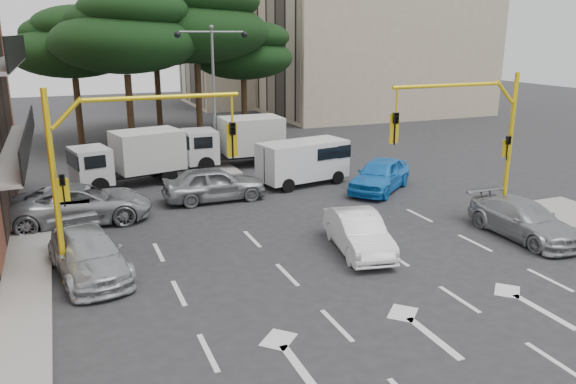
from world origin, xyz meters
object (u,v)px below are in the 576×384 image
car_white_hatch (358,232)px  box_truck_a (129,159)px  car_silver_cross_b (214,184)px  car_silver_cross_a (81,204)px  car_blue_compact (380,175)px  box_truck_b (234,142)px  street_lamp_center (213,71)px  car_silver_wagon (88,254)px  car_silver_parked (524,220)px  signal_mast_left (116,156)px  van_white (303,162)px  signal_mast_right (476,129)px

car_white_hatch → box_truck_a: 13.87m
car_silver_cross_b → car_silver_cross_a: bearing=101.1°
car_blue_compact → car_white_hatch: bearing=-75.6°
car_silver_cross_a → car_silver_cross_b: car_silver_cross_b is taller
box_truck_b → car_silver_cross_b: bearing=156.3°
street_lamp_center → car_silver_wagon: street_lamp_center is taller
car_silver_wagon → box_truck_b: size_ratio=0.84×
car_silver_cross_b → car_blue_compact: bearing=-98.7°
car_silver_parked → box_truck_b: 16.89m
signal_mast_left → street_lamp_center: bearing=64.1°
car_white_hatch → box_truck_a: box_truck_a is taller
car_silver_cross_a → van_white: size_ratio=1.25×
car_silver_wagon → signal_mast_right: bearing=-10.7°
signal_mast_right → car_white_hatch: 6.62m
box_truck_b → street_lamp_center: bearing=57.2°
van_white → signal_mast_right: bearing=14.9°
car_blue_compact → van_white: (-3.00, 2.61, 0.33)m
signal_mast_left → car_silver_cross_a: size_ratio=1.06×
car_silver_cross_a → box_truck_a: (2.61, 5.28, 0.57)m
street_lamp_center → car_silver_cross_a: bearing=-134.4°
signal_mast_left → car_silver_cross_b: bearing=55.4°
car_white_hatch → car_silver_wagon: car_white_hatch is taller
car_silver_wagon → car_silver_cross_a: car_silver_cross_a is taller
signal_mast_right → car_silver_wagon: signal_mast_right is taller
street_lamp_center → car_silver_cross_b: (-1.97, -7.00, -4.63)m
car_silver_parked → signal_mast_right: bearing=110.7°
van_white → box_truck_b: 5.58m
street_lamp_center → box_truck_a: size_ratio=1.41×
signal_mast_right → signal_mast_left: bearing=180.0°
signal_mast_left → car_silver_wagon: size_ratio=1.24×
car_white_hatch → car_silver_cross_b: car_silver_cross_b is taller
signal_mast_left → box_truck_a: size_ratio=1.09×
car_silver_parked → box_truck_a: box_truck_a is taller
signal_mast_left → box_truck_a: bearing=82.0°
signal_mast_left → car_white_hatch: 8.58m
signal_mast_right → car_silver_cross_b: 11.65m
street_lamp_center → car_silver_wagon: (-7.86, -13.56, -4.73)m
box_truck_a → car_silver_parked: bearing=-148.9°
box_truck_a → car_blue_compact: bearing=-129.5°
car_blue_compact → van_white: bearing=-170.1°
car_silver_wagon → box_truck_b: (8.81, 12.93, 0.71)m
car_blue_compact → car_silver_wagon: car_blue_compact is taller
street_lamp_center → box_truck_a: (-5.22, -2.73, -4.07)m
car_silver_cross_b → car_white_hatch: bearing=-157.7°
van_white → box_truck_a: box_truck_a is taller
van_white → box_truck_b: size_ratio=0.79×
signal_mast_left → car_blue_compact: bearing=23.6°
signal_mast_left → car_silver_cross_a: (-1.03, 6.01, -3.10)m
box_truck_b → car_silver_cross_a: bearing=131.0°
car_silver_cross_b → van_white: bearing=-75.2°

